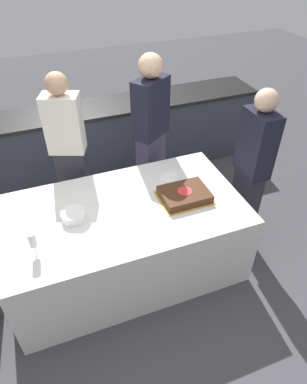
# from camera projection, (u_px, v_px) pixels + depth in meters

# --- Properties ---
(ground_plane) EXTENTS (14.00, 14.00, 0.00)m
(ground_plane) POSITION_uv_depth(u_px,v_px,m) (128.00, 265.00, 3.33)
(ground_plane) COLOR #424247
(back_counter) EXTENTS (4.40, 0.58, 0.92)m
(back_counter) POSITION_uv_depth(u_px,v_px,m) (87.00, 143.00, 4.23)
(back_counter) COLOR #333842
(back_counter) RESTS_ON ground_plane
(dining_table) EXTENTS (2.02, 1.12, 0.75)m
(dining_table) POSITION_uv_depth(u_px,v_px,m) (126.00, 239.00, 3.10)
(dining_table) COLOR silver
(dining_table) RESTS_ON ground_plane
(cake) EXTENTS (0.45, 0.35, 0.08)m
(cake) POSITION_uv_depth(u_px,v_px,m) (185.00, 195.00, 2.94)
(cake) COLOR gold
(cake) RESTS_ON dining_table
(plate_stack) EXTENTS (0.19, 0.19, 0.07)m
(plate_stack) POSITION_uv_depth(u_px,v_px,m) (73.00, 216.00, 2.74)
(plate_stack) COLOR white
(plate_stack) RESTS_ON dining_table
(wine_glass) EXTENTS (0.07, 0.07, 0.20)m
(wine_glass) POSITION_uv_depth(u_px,v_px,m) (32.00, 241.00, 2.39)
(wine_glass) COLOR white
(wine_glass) RESTS_ON dining_table
(side_plate_near_cake) EXTENTS (0.17, 0.17, 0.00)m
(side_plate_near_cake) POSITION_uv_depth(u_px,v_px,m) (169.00, 177.00, 3.20)
(side_plate_near_cake) COLOR white
(side_plate_near_cake) RESTS_ON dining_table
(person_cutting_cake) EXTENTS (0.42, 0.38, 1.73)m
(person_cutting_cake) POSITION_uv_depth(u_px,v_px,m) (151.00, 136.00, 3.47)
(person_cutting_cake) COLOR #383347
(person_cutting_cake) RESTS_ON ground_plane
(person_seated_right) EXTENTS (0.20, 0.32, 1.61)m
(person_seated_right) POSITION_uv_depth(u_px,v_px,m) (252.00, 169.00, 3.14)
(person_seated_right) COLOR #282833
(person_seated_right) RESTS_ON ground_plane
(person_standing_back) EXTENTS (0.37, 0.30, 1.67)m
(person_standing_back) POSITION_uv_depth(u_px,v_px,m) (69.00, 155.00, 3.26)
(person_standing_back) COLOR #282833
(person_standing_back) RESTS_ON ground_plane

